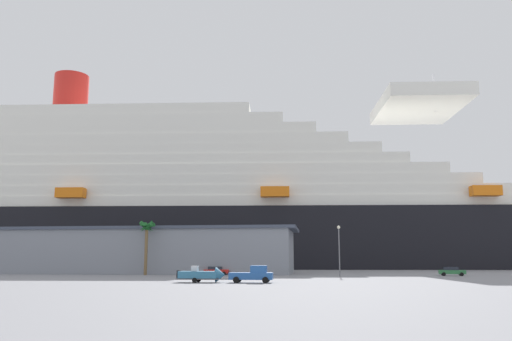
{
  "coord_description": "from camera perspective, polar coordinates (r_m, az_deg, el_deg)",
  "views": [
    {
      "loc": [
        5.48,
        -88.73,
        3.13
      ],
      "look_at": [
        -0.34,
        30.8,
        23.56
      ],
      "focal_mm": 36.14,
      "sensor_mm": 36.0,
      "label": 1
    }
  ],
  "objects": [
    {
      "name": "ground_plane",
      "position": [
        118.9,
        0.15,
        -11.2
      ],
      "size": [
        600.0,
        600.0,
        0.0
      ],
      "primitive_type": "plane",
      "color": "gray"
    },
    {
      "name": "parked_car_red_hatchback",
      "position": [
        99.9,
        -4.4,
        -10.98
      ],
      "size": [
        4.88,
        2.38,
        1.58
      ],
      "color": "red",
      "rests_on": "ground_plane"
    },
    {
      "name": "palm_tree",
      "position": [
        101.16,
        -12.01,
        -6.62
      ],
      "size": [
        3.28,
        3.24,
        10.22
      ],
      "color": "brown",
      "rests_on": "ground_plane"
    },
    {
      "name": "parked_car_blue_suv",
      "position": [
        101.26,
        0.75,
        -10.99
      ],
      "size": [
        4.9,
        2.73,
        1.58
      ],
      "color": "#264C99",
      "rests_on": "ground_plane"
    },
    {
      "name": "cruise_ship",
      "position": [
        163.31,
        -9.41,
        -3.78
      ],
      "size": [
        292.29,
        35.43,
        66.13
      ],
      "color": "black",
      "rests_on": "ground_plane"
    },
    {
      "name": "pickup_truck",
      "position": [
        67.89,
        -0.33,
        -11.45
      ],
      "size": [
        5.73,
        2.6,
        2.2
      ],
      "color": "#2659A5",
      "rests_on": "ground_plane"
    },
    {
      "name": "small_boat_on_trailer",
      "position": [
        68.99,
        -5.77,
        -11.44
      ],
      "size": [
        7.1,
        2.54,
        2.15
      ],
      "color": "#595960",
      "rests_on": "ground_plane"
    },
    {
      "name": "terminal_building",
      "position": [
        114.06,
        -12.98,
        -8.64
      ],
      "size": [
        69.59,
        24.76,
        9.42
      ],
      "color": "gray",
      "rests_on": "ground_plane"
    },
    {
      "name": "parked_car_green_wagon",
      "position": [
        100.64,
        20.84,
        -10.37
      ],
      "size": [
        4.84,
        2.79,
        1.58
      ],
      "color": "#2D723F",
      "rests_on": "ground_plane"
    },
    {
      "name": "street_lamp",
      "position": [
        90.4,
        9.18,
        -8.0
      ],
      "size": [
        0.56,
        0.56,
        8.68
      ],
      "color": "slate",
      "rests_on": "ground_plane"
    }
  ]
}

